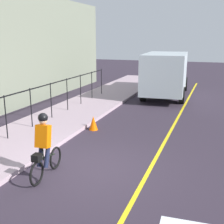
{
  "coord_description": "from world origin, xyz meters",
  "views": [
    {
      "loc": [
        -7.3,
        -3.26,
        3.75
      ],
      "look_at": [
        2.81,
        0.4,
        1.0
      ],
      "focal_mm": 47.35,
      "sensor_mm": 36.0,
      "label": 1
    }
  ],
  "objects": [
    {
      "name": "cyclist_lead",
      "position": [
        -0.96,
        0.97,
        0.91
      ],
      "size": [
        1.71,
        0.38,
        1.83
      ],
      "rotation": [
        0.0,
        0.0,
        0.06
      ],
      "color": "black",
      "rests_on": "ground"
    },
    {
      "name": "iron_fence",
      "position": [
        1.0,
        3.8,
        1.3
      ],
      "size": [
        18.45,
        0.04,
        1.6
      ],
      "color": "black",
      "rests_on": "sidewalk"
    },
    {
      "name": "ground_plane",
      "position": [
        0.0,
        0.0,
        0.0
      ],
      "size": [
        80.0,
        80.0,
        0.0
      ],
      "primitive_type": "plane",
      "color": "#2E2632"
    },
    {
      "name": "traffic_cone_near",
      "position": [
        3.42,
        1.44,
        0.29
      ],
      "size": [
        0.36,
        0.36,
        0.59
      ],
      "primitive_type": "cone",
      "color": "#F05601",
      "rests_on": "ground"
    },
    {
      "name": "box_truck_background",
      "position": [
        11.52,
        -0.11,
        1.55
      ],
      "size": [
        6.86,
        2.92,
        2.78
      ],
      "rotation": [
        0.0,
        0.0,
        0.07
      ],
      "color": "#A9B6BC",
      "rests_on": "ground"
    },
    {
      "name": "lane_line_centre",
      "position": [
        0.0,
        -1.6,
        0.0
      ],
      "size": [
        36.0,
        0.12,
        0.01
      ],
      "primitive_type": "cube",
      "color": "yellow",
      "rests_on": "ground"
    }
  ]
}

